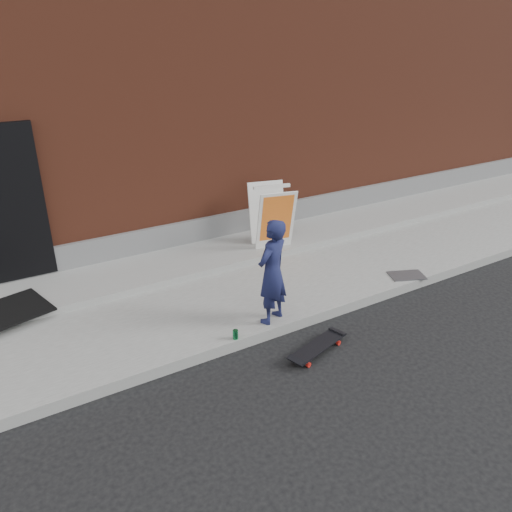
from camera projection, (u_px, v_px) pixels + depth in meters
ground at (275, 338)px, 6.45m from camera, size 80.00×80.00×0.00m
sidewalk at (221, 287)px, 7.59m from camera, size 20.00×3.00×0.15m
apron at (196, 258)px, 8.24m from camera, size 20.00×1.20×0.10m
building at (102, 88)px, 10.88m from camera, size 20.00×8.10×5.00m
child at (272, 272)px, 6.29m from camera, size 0.60×0.51×1.40m
skateboard at (318, 347)px, 6.13m from camera, size 0.92×0.47×0.10m
pizza_sign at (272, 216)px, 8.41m from camera, size 0.79×0.88×1.06m
soda_can at (235, 334)px, 6.14m from camera, size 0.08×0.08×0.12m
doormat at (7, 312)px, 6.54m from camera, size 1.17×1.03×0.03m
utility_plate at (407, 275)px, 7.75m from camera, size 0.62×0.52×0.02m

